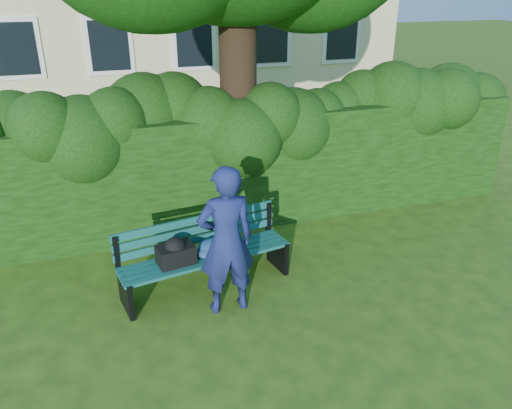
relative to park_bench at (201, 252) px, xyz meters
name	(u,v)px	position (x,y,z in m)	size (l,w,h in m)	color
ground	(271,290)	(0.81, -0.36, -0.51)	(80.00, 80.00, 0.00)	#2E4815
hedge	(224,169)	(0.81, 1.84, 0.39)	(10.00, 1.00, 1.80)	black
park_bench	(201,252)	(0.00, 0.00, 0.00)	(2.25, 0.93, 0.89)	#0D413A
man_reading	(226,241)	(0.19, -0.55, 0.41)	(0.67, 0.44, 1.83)	navy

